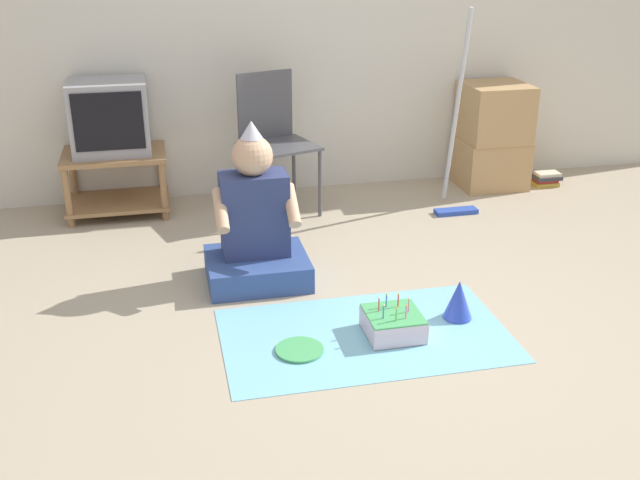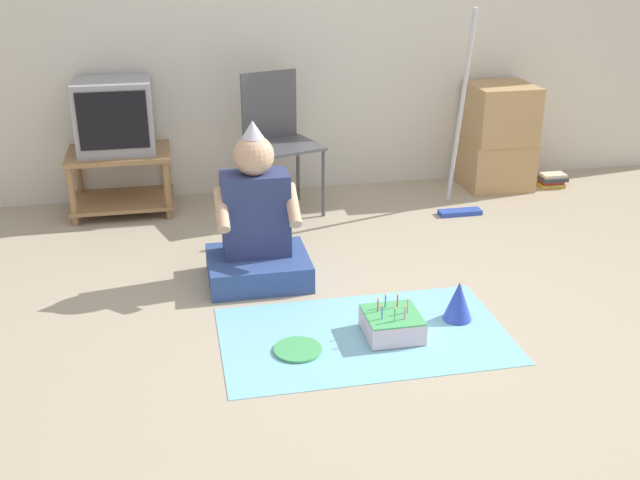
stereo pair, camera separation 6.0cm
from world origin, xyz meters
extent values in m
plane|color=tan|center=(0.00, 0.00, 0.00)|extent=(16.00, 16.00, 0.00)
cube|color=beige|center=(0.00, 2.26, 1.27)|extent=(6.40, 0.06, 2.55)
cube|color=#997047|center=(-1.31, 1.99, 0.39)|extent=(0.65, 0.47, 0.03)
cube|color=#997047|center=(-1.31, 1.99, 0.07)|extent=(0.65, 0.47, 0.02)
cylinder|color=#997047|center=(-1.61, 1.79, 0.20)|extent=(0.04, 0.04, 0.41)
cylinder|color=#997047|center=(-1.02, 1.79, 0.20)|extent=(0.04, 0.04, 0.41)
cylinder|color=#997047|center=(-1.61, 2.20, 0.20)|extent=(0.04, 0.04, 0.41)
cylinder|color=#997047|center=(-1.02, 2.20, 0.20)|extent=(0.04, 0.04, 0.41)
cube|color=#99999E|center=(-1.31, 2.01, 0.63)|extent=(0.48, 0.39, 0.45)
cube|color=black|center=(-1.31, 1.81, 0.65)|extent=(0.42, 0.01, 0.35)
cube|color=#4C4C51|center=(-0.29, 1.75, 0.45)|extent=(0.53, 0.51, 0.02)
cube|color=#4C4C51|center=(-0.34, 1.93, 0.67)|extent=(0.37, 0.13, 0.44)
cylinder|color=#4C4C51|center=(-0.42, 1.52, 0.23)|extent=(0.02, 0.02, 0.45)
cylinder|color=#4C4C51|center=(-0.04, 1.64, 0.23)|extent=(0.02, 0.02, 0.45)
cylinder|color=#4C4C51|center=(-0.53, 1.86, 0.23)|extent=(0.02, 0.02, 0.45)
cylinder|color=#4C4C51|center=(-0.15, 1.98, 0.23)|extent=(0.02, 0.02, 0.45)
cube|color=tan|center=(1.28, 1.98, 0.17)|extent=(0.46, 0.41, 0.34)
cube|color=tan|center=(1.28, 1.98, 0.54)|extent=(0.43, 0.43, 0.39)
cube|color=#2D4CB2|center=(0.84, 1.49, 0.01)|extent=(0.28, 0.09, 0.03)
cylinder|color=#B7B7BC|center=(0.84, 1.60, 0.66)|extent=(0.03, 0.25, 1.27)
cube|color=#A88933|center=(1.68, 1.89, 0.02)|extent=(0.18, 0.14, 0.03)
cube|color=#B72D28|center=(1.69, 1.89, 0.04)|extent=(0.15, 0.12, 0.02)
cube|color=#333338|center=(1.69, 1.89, 0.06)|extent=(0.19, 0.14, 0.02)
cube|color=beige|center=(1.70, 1.89, 0.09)|extent=(0.17, 0.11, 0.02)
cube|color=#334C8C|center=(-0.57, 0.78, 0.07)|extent=(0.53, 0.45, 0.14)
cube|color=navy|center=(-0.57, 0.82, 0.36)|extent=(0.35, 0.20, 0.44)
sphere|color=tan|center=(-0.57, 0.82, 0.68)|extent=(0.21, 0.21, 0.21)
cone|color=silver|center=(-0.57, 0.82, 0.81)|extent=(0.12, 0.12, 0.09)
cylinder|color=tan|center=(-0.75, 0.72, 0.43)|extent=(0.06, 0.24, 0.19)
cylinder|color=tan|center=(-0.39, 0.72, 0.43)|extent=(0.06, 0.24, 0.19)
cube|color=#7FC6E0|center=(-0.17, 0.10, 0.00)|extent=(1.32, 0.78, 0.01)
cube|color=silver|center=(-0.05, 0.08, 0.06)|extent=(0.25, 0.25, 0.10)
cube|color=#4CB266|center=(-0.05, 0.08, 0.11)|extent=(0.25, 0.25, 0.01)
cylinder|color=#E58CCC|center=(0.02, 0.07, 0.14)|extent=(0.01, 0.01, 0.07)
sphere|color=#FFCC4C|center=(0.02, 0.07, 0.18)|extent=(0.01, 0.01, 0.01)
cylinder|color=#EA4C4C|center=(-0.01, 0.13, 0.14)|extent=(0.01, 0.01, 0.07)
sphere|color=#FFCC4C|center=(-0.01, 0.13, 0.18)|extent=(0.01, 0.01, 0.01)
cylinder|color=#4C7FE5|center=(-0.06, 0.14, 0.14)|extent=(0.01, 0.01, 0.07)
sphere|color=#FFCC4C|center=(-0.06, 0.14, 0.18)|extent=(0.01, 0.01, 0.01)
cylinder|color=#EA4C4C|center=(-0.11, 0.11, 0.14)|extent=(0.01, 0.01, 0.07)
sphere|color=#FFCC4C|center=(-0.11, 0.11, 0.18)|extent=(0.01, 0.01, 0.01)
cylinder|color=#4C7FE5|center=(-0.11, 0.04, 0.14)|extent=(0.01, 0.01, 0.07)
sphere|color=#FFCC4C|center=(-0.11, 0.04, 0.18)|extent=(0.01, 0.01, 0.01)
cylinder|color=#66C666|center=(-0.06, 0.01, 0.14)|extent=(0.01, 0.01, 0.07)
sphere|color=#FFCC4C|center=(-0.06, 0.01, 0.18)|extent=(0.01, 0.01, 0.01)
cylinder|color=#E58CCC|center=(-0.01, 0.02, 0.14)|extent=(0.01, 0.01, 0.07)
sphere|color=#FFCC4C|center=(-0.01, 0.02, 0.18)|extent=(0.01, 0.01, 0.01)
cone|color=blue|center=(0.30, 0.16, 0.10)|extent=(0.14, 0.14, 0.19)
cylinder|color=#4CB266|center=(-0.50, 0.02, 0.01)|extent=(0.21, 0.21, 0.01)
camera|label=1|loc=(-1.03, -2.79, 1.75)|focal=42.00mm
camera|label=2|loc=(-0.97, -2.80, 1.75)|focal=42.00mm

